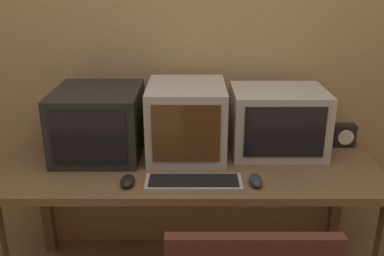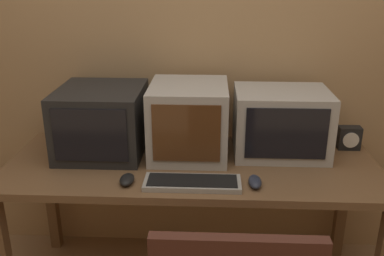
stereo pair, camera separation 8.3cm
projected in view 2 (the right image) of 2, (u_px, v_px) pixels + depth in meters
name	position (u px, v px, depth m)	size (l,w,h in m)	color
wall_back	(196.00, 28.00, 2.25)	(8.00, 0.08, 2.60)	tan
desk	(192.00, 176.00, 2.09)	(1.79, 0.70, 0.72)	brown
monitor_left	(102.00, 121.00, 2.14)	(0.42, 0.45, 0.33)	black
monitor_center	(189.00, 120.00, 2.11)	(0.38, 0.42, 0.36)	#B7B2A8
monitor_right	(281.00, 122.00, 2.13)	(0.46, 0.36, 0.32)	#B7B2A8
keyboard_main	(192.00, 183.00, 1.85)	(0.42, 0.15, 0.03)	#A8A399
mouse_near_keyboard	(255.00, 182.00, 1.84)	(0.06, 0.11, 0.04)	#282D3D
mouse_far_corner	(127.00, 180.00, 1.86)	(0.06, 0.11, 0.04)	black
desk_clock	(349.00, 138.00, 2.20)	(0.11, 0.07, 0.12)	black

